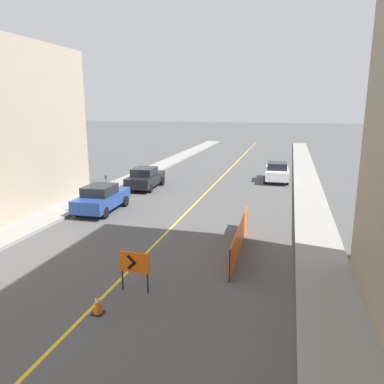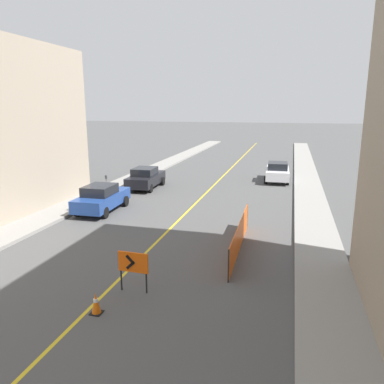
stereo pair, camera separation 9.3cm
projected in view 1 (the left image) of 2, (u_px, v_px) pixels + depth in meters
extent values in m
cube|color=gold|center=(213.00, 186.00, 29.12)|extent=(0.12, 70.91, 0.01)
cube|color=gray|center=(129.00, 180.00, 30.85)|extent=(2.02, 70.91, 0.17)
cube|color=gray|center=(308.00, 190.00, 27.35)|extent=(2.02, 70.91, 0.17)
cube|color=black|center=(98.00, 313.00, 11.20)|extent=(0.34, 0.34, 0.03)
cone|color=orange|center=(98.00, 303.00, 11.12)|extent=(0.28, 0.28, 0.64)
cylinder|color=white|center=(97.00, 300.00, 11.11)|extent=(0.14, 0.14, 0.10)
cube|color=#EF560C|center=(134.00, 262.00, 12.30)|extent=(1.06, 0.10, 0.69)
cube|color=black|center=(132.00, 260.00, 12.26)|extent=(0.33, 0.03, 0.33)
cube|color=black|center=(132.00, 265.00, 12.30)|extent=(0.33, 0.03, 0.33)
cylinder|color=black|center=(123.00, 280.00, 12.57)|extent=(0.06, 0.06, 0.70)
cylinder|color=black|center=(148.00, 283.00, 12.34)|extent=(0.06, 0.06, 0.70)
cube|color=#EF560C|center=(240.00, 236.00, 16.01)|extent=(0.12, 6.30, 1.24)
cylinder|color=#262626|center=(230.00, 266.00, 13.03)|extent=(0.05, 0.05, 1.24)
cylinder|color=#262626|center=(247.00, 216.00, 18.98)|extent=(0.05, 0.05, 1.24)
cube|color=navy|center=(102.00, 200.00, 21.97)|extent=(1.94, 4.36, 0.72)
cube|color=black|center=(100.00, 190.00, 21.63)|extent=(1.59, 1.99, 0.55)
cylinder|color=black|center=(100.00, 199.00, 23.52)|extent=(0.24, 0.65, 0.64)
cylinder|color=black|center=(125.00, 201.00, 23.10)|extent=(0.24, 0.65, 0.64)
cylinder|color=black|center=(77.00, 211.00, 21.01)|extent=(0.24, 0.65, 0.64)
cylinder|color=black|center=(105.00, 213.00, 20.58)|extent=(0.24, 0.65, 0.64)
cube|color=black|center=(146.00, 179.00, 28.10)|extent=(1.98, 4.37, 0.72)
cube|color=black|center=(144.00, 171.00, 27.76)|extent=(1.61, 2.00, 0.55)
cylinder|color=black|center=(142.00, 180.00, 29.65)|extent=(0.25, 0.65, 0.64)
cylinder|color=black|center=(162.00, 181.00, 29.23)|extent=(0.25, 0.65, 0.64)
cylinder|color=black|center=(128.00, 187.00, 27.14)|extent=(0.25, 0.65, 0.64)
cylinder|color=black|center=(150.00, 188.00, 26.72)|extent=(0.25, 0.65, 0.64)
cube|color=silver|center=(277.00, 173.00, 30.76)|extent=(1.97, 4.37, 0.72)
cube|color=black|center=(277.00, 166.00, 30.41)|extent=(1.61, 1.99, 0.55)
cylinder|color=black|center=(267.00, 174.00, 32.30)|extent=(0.25, 0.65, 0.64)
cylinder|color=black|center=(288.00, 175.00, 31.88)|extent=(0.25, 0.65, 0.64)
cylinder|color=black|center=(265.00, 180.00, 29.79)|extent=(0.25, 0.65, 0.64)
cylinder|color=black|center=(287.00, 181.00, 29.37)|extent=(0.25, 0.65, 0.64)
cylinder|color=#4C4C51|center=(106.00, 186.00, 25.66)|extent=(0.05, 0.05, 1.04)
cube|color=#33383D|center=(106.00, 177.00, 25.51)|extent=(0.12, 0.10, 0.22)
sphere|color=#33383D|center=(106.00, 176.00, 25.49)|extent=(0.11, 0.11, 0.11)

